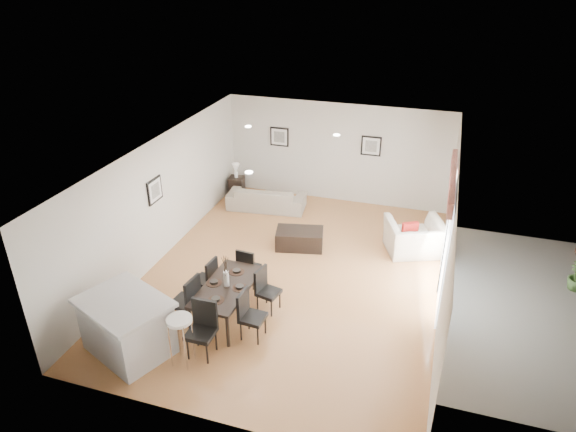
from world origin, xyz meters
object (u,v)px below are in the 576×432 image
(dining_chair_wnear, at_px, (188,299))
(dining_chair_head, at_px, (203,325))
(dining_table, at_px, (227,289))
(dining_chair_efar, at_px, (265,287))
(dining_chair_wfar, at_px, (208,277))
(dining_chair_foot, at_px, (248,266))
(side_table, at_px, (237,186))
(armchair, at_px, (414,237))
(sofa, at_px, (266,198))
(dining_chair_enear, at_px, (249,312))
(bar_stool, at_px, (180,325))
(coffee_table, at_px, (300,239))
(kitchen_island, at_px, (127,326))

(dining_chair_wnear, relative_size, dining_chair_head, 1.01)
(dining_table, bearing_deg, dining_chair_efar, 37.81)
(dining_chair_wfar, bearing_deg, dining_table, 60.65)
(dining_chair_wfar, distance_m, dining_chair_foot, 0.84)
(side_table, bearing_deg, armchair, -18.91)
(dining_chair_head, bearing_deg, sofa, 98.82)
(dining_chair_enear, bearing_deg, bar_stool, 144.17)
(dining_chair_wfar, xyz_separation_m, side_table, (-1.38, 4.71, -0.23))
(bar_stool, bearing_deg, dining_chair_foot, 85.00)
(dining_chair_wnear, xyz_separation_m, dining_chair_head, (0.57, -0.59, -0.00))
(dining_chair_wfar, height_order, dining_chair_head, dining_chair_head)
(armchair, distance_m, dining_chair_efar, 3.88)
(dining_chair_foot, bearing_deg, coffee_table, -101.96)
(dining_chair_wnear, relative_size, kitchen_island, 0.56)
(dining_chair_foot, bearing_deg, dining_chair_efar, 139.52)
(dining_chair_wnear, xyz_separation_m, dining_chair_wfar, (-0.01, 0.82, -0.07))
(dining_table, bearing_deg, dining_chair_foot, 91.94)
(armchair, relative_size, dining_chair_wnear, 1.21)
(dining_chair_enear, xyz_separation_m, dining_chair_head, (-0.58, -0.60, 0.04))
(dining_chair_efar, bearing_deg, kitchen_island, 147.50)
(dining_chair_wfar, bearing_deg, bar_stool, 17.13)
(dining_chair_wfar, distance_m, bar_stool, 1.83)
(sofa, distance_m, dining_chair_efar, 4.38)
(armchair, xyz_separation_m, dining_chair_enear, (-2.50, -3.80, 0.12))
(dining_chair_enear, bearing_deg, armchair, -29.66)
(dining_chair_efar, bearing_deg, dining_chair_wnear, 139.07)
(dining_chair_efar, height_order, kitchen_island, kitchen_island)
(dining_chair_enear, bearing_deg, kitchen_island, 121.75)
(armchair, distance_m, dining_chair_head, 5.37)
(armchair, bearing_deg, dining_chair_wfar, 17.11)
(armchair, bearing_deg, bar_stool, 33.17)
(armchair, xyz_separation_m, dining_table, (-3.08, -3.39, 0.22))
(armchair, relative_size, dining_chair_foot, 1.40)
(dining_chair_enear, xyz_separation_m, dining_chair_foot, (-0.58, 1.43, -0.03))
(armchair, relative_size, dining_chair_efar, 1.39)
(dining_chair_efar, xyz_separation_m, dining_chair_foot, (-0.59, 0.59, -0.00))
(dining_table, relative_size, dining_chair_enear, 1.81)
(dining_table, bearing_deg, bar_stool, -97.34)
(kitchen_island, bearing_deg, sofa, 109.40)
(side_table, height_order, kitchen_island, kitchen_island)
(coffee_table, height_order, bar_stool, bar_stool)
(dining_chair_wnear, xyz_separation_m, coffee_table, (1.12, 3.28, -0.35))
(armchair, bearing_deg, dining_chair_enear, 34.50)
(dining_chair_wnear, height_order, bar_stool, dining_chair_wnear)
(side_table, bearing_deg, dining_chair_enear, -65.32)
(side_table, bearing_deg, kitchen_island, -83.53)
(sofa, bearing_deg, side_table, -33.79)
(sofa, relative_size, bar_stool, 2.25)
(armchair, relative_size, dining_chair_head, 1.22)
(armchair, height_order, kitchen_island, kitchen_island)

